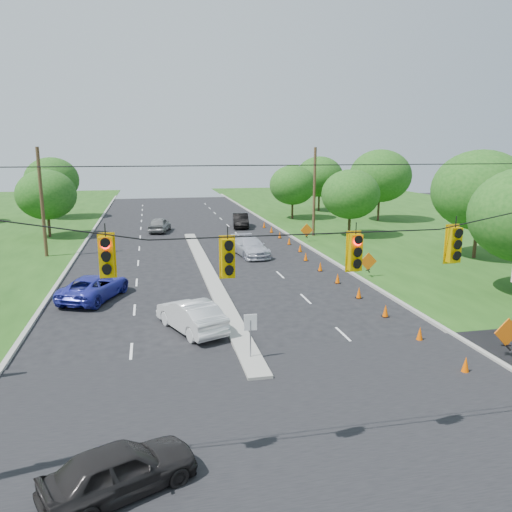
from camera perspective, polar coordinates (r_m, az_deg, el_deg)
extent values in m
plane|color=black|center=(16.52, 3.78, -20.09)|extent=(160.00, 160.00, 0.00)
cube|color=black|center=(16.52, 3.78, -20.09)|extent=(160.00, 14.00, 0.02)
cube|color=gray|center=(44.74, -19.77, 0.05)|extent=(0.25, 110.00, 0.16)
cube|color=gray|center=(46.47, 5.71, 1.14)|extent=(0.25, 110.00, 0.16)
cube|color=gray|center=(35.75, -5.42, -2.19)|extent=(1.00, 34.00, 0.18)
cylinder|color=gray|center=(21.33, -0.63, -9.62)|extent=(0.06, 0.06, 1.80)
cube|color=white|center=(21.05, -0.64, -7.60)|extent=(0.55, 0.04, 0.70)
cylinder|color=black|center=(13.15, 5.39, 4.20)|extent=(24.00, 0.04, 0.04)
cube|color=#DFAC00|center=(12.73, -16.69, -0.07)|extent=(0.34, 0.24, 1.00)
cube|color=#DFAC00|center=(12.87, -3.23, -0.24)|extent=(0.34, 0.24, 1.00)
cube|color=#DFAC00|center=(13.83, 11.25, 0.41)|extent=(0.34, 0.24, 1.00)
cube|color=#DFAC00|center=(15.24, 21.69, 1.19)|extent=(0.34, 0.24, 1.00)
cylinder|color=#422D1C|center=(44.47, -23.26, 5.59)|extent=(0.28, 0.28, 9.00)
cylinder|color=#422D1C|center=(51.31, 6.68, 7.23)|extent=(0.28, 0.28, 9.00)
cone|color=#EE5600|center=(22.08, 22.83, -11.39)|extent=(0.32, 0.32, 0.70)
cone|color=#EE5600|center=(24.80, 18.21, -8.44)|extent=(0.32, 0.32, 0.70)
cone|color=#EE5600|center=(27.69, 14.59, -6.06)|extent=(0.32, 0.32, 0.70)
cone|color=#EE5600|center=(30.70, 11.68, -4.12)|extent=(0.32, 0.32, 0.70)
cone|color=#EE5600|center=(33.81, 9.32, -2.52)|extent=(0.32, 0.32, 0.70)
cone|color=#EE5600|center=(37.00, 7.36, -1.19)|extent=(0.32, 0.32, 0.70)
cone|color=#EE5600|center=(40.23, 5.71, -0.07)|extent=(0.32, 0.32, 0.70)
cone|color=#EE5600|center=(43.67, 5.07, 0.91)|extent=(0.32, 0.32, 0.70)
cone|color=#EE5600|center=(46.97, 3.82, 1.72)|extent=(0.32, 0.32, 0.70)
cone|color=#EE5600|center=(50.29, 2.73, 2.43)|extent=(0.32, 0.32, 0.70)
cone|color=#EE5600|center=(53.64, 1.78, 3.04)|extent=(0.32, 0.32, 0.70)
cone|color=#EE5600|center=(57.00, 0.94, 3.59)|extent=(0.32, 0.32, 0.70)
cube|color=black|center=(24.25, 26.66, -9.12)|extent=(0.06, 0.58, 0.26)
cube|color=black|center=(24.25, 26.66, -9.12)|extent=(0.06, 0.58, 0.26)
cube|color=orange|center=(24.06, 26.80, -7.78)|extent=(1.27, 0.05, 1.27)
cube|color=black|center=(35.67, 12.67, -1.56)|extent=(0.06, 0.58, 0.26)
cube|color=black|center=(35.67, 12.67, -1.56)|extent=(0.06, 0.58, 0.26)
cube|color=orange|center=(35.53, 12.71, -0.62)|extent=(1.27, 0.05, 1.27)
cube|color=black|center=(48.46, 5.79, 2.25)|extent=(0.06, 0.58, 0.26)
cube|color=black|center=(48.46, 5.79, 2.25)|extent=(0.06, 0.58, 0.26)
cube|color=orange|center=(48.36, 5.81, 2.95)|extent=(1.27, 0.05, 1.27)
cylinder|color=black|center=(54.89, -22.58, 3.29)|extent=(0.28, 0.28, 2.52)
ellipsoid|color=#194C14|center=(54.55, -22.84, 6.48)|extent=(5.88, 5.88, 5.04)
cylinder|color=black|center=(69.87, -22.06, 5.19)|extent=(0.28, 0.28, 2.88)
ellipsoid|color=#194C14|center=(69.59, -22.29, 8.06)|extent=(6.72, 6.72, 5.76)
cylinder|color=black|center=(44.48, 23.79, 1.79)|extent=(0.28, 0.28, 3.24)
ellipsoid|color=#194C14|center=(44.01, 24.23, 6.86)|extent=(7.56, 7.56, 6.48)
cylinder|color=black|center=(51.99, 10.61, 3.57)|extent=(0.28, 0.28, 2.52)
ellipsoid|color=#194C14|center=(51.63, 10.74, 6.95)|extent=(5.88, 5.88, 5.04)
cylinder|color=black|center=(64.25, 13.82, 5.35)|extent=(0.28, 0.28, 3.24)
ellipsoid|color=#194C14|center=(63.93, 14.00, 8.87)|extent=(7.56, 7.56, 6.48)
cylinder|color=black|center=(72.86, 7.20, 6.22)|extent=(0.28, 0.28, 2.88)
ellipsoid|color=#194C14|center=(72.58, 7.27, 8.99)|extent=(6.72, 6.72, 5.76)
cylinder|color=black|center=(64.43, 4.17, 5.36)|extent=(0.28, 0.28, 2.52)
ellipsoid|color=#194C14|center=(64.14, 4.22, 8.09)|extent=(5.88, 5.88, 5.04)
imported|color=black|center=(14.47, -15.28, -22.45)|extent=(4.37, 3.16, 1.38)
imported|color=silver|center=(24.93, -7.45, -6.74)|extent=(3.38, 5.06, 1.58)
imported|color=#2A2EA4|center=(31.34, -17.99, -3.39)|extent=(4.38, 5.89, 1.49)
imported|color=#B4B7C4|center=(41.88, -0.66, 1.08)|extent=(2.82, 5.60, 1.56)
imported|color=gray|center=(55.10, -10.96, 3.54)|extent=(2.83, 4.94, 1.58)
imported|color=black|center=(57.33, -1.78, 4.09)|extent=(2.34, 5.08, 1.61)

